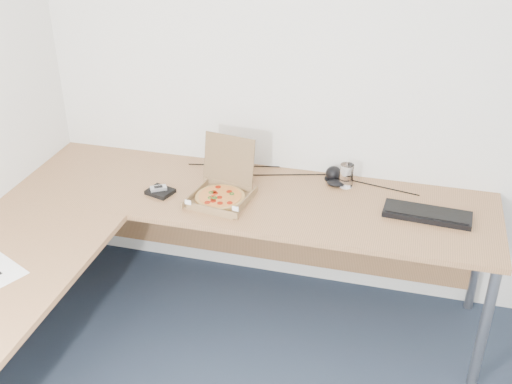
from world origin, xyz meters
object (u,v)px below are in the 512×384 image
(desk, at_px, (164,234))
(pizza_box, at_px, (221,194))
(wallet, at_px, (160,192))
(drinking_glass, at_px, (346,176))
(keyboard, at_px, (427,214))

(desk, bearing_deg, pizza_box, 62.17)
(pizza_box, bearing_deg, wallet, -167.29)
(drinking_glass, bearing_deg, pizza_box, -153.09)
(keyboard, bearing_deg, drinking_glass, 158.10)
(desk, xyz_separation_m, keyboard, (1.21, 0.44, 0.04))
(desk, distance_m, drinking_glass, 1.02)
(keyboard, height_order, wallet, keyboard)
(desk, height_order, drinking_glass, drinking_glass)
(desk, height_order, keyboard, keyboard)
(drinking_glass, distance_m, wallet, 0.98)
(desk, bearing_deg, keyboard, 19.92)
(keyboard, bearing_deg, desk, -156.08)
(desk, relative_size, drinking_glass, 19.63)
(drinking_glass, bearing_deg, keyboard, -25.91)
(wallet, bearing_deg, desk, -48.38)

